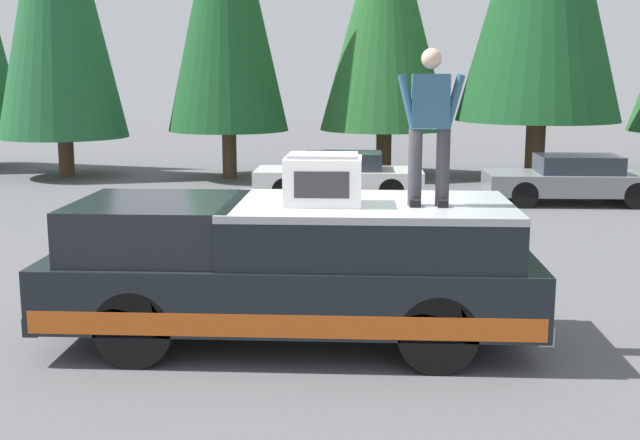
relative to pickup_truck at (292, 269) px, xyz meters
name	(u,v)px	position (x,y,z in m)	size (l,w,h in m)	color
ground_plane	(322,335)	(0.24, -0.33, -0.87)	(90.00, 90.00, 0.00)	#565659
pickup_truck	(292,269)	(0.00, 0.00, 0.00)	(2.01, 5.54, 1.65)	black
compressor_unit	(323,179)	(-0.16, -0.36, 1.05)	(0.65, 0.84, 0.56)	white
person_on_truck_bed	(430,123)	(-0.18, -1.51, 1.68)	(0.29, 0.72, 1.69)	#333338
parked_car_grey	(574,179)	(10.28, -5.82, -0.29)	(1.64, 4.10, 1.16)	gray
parked_car_white	(340,176)	(10.69, -0.23, -0.29)	(1.64, 4.10, 1.16)	white
conifer_center_left	(386,9)	(15.33, -1.43, 4.05)	(3.86, 3.86, 8.48)	#4C3826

